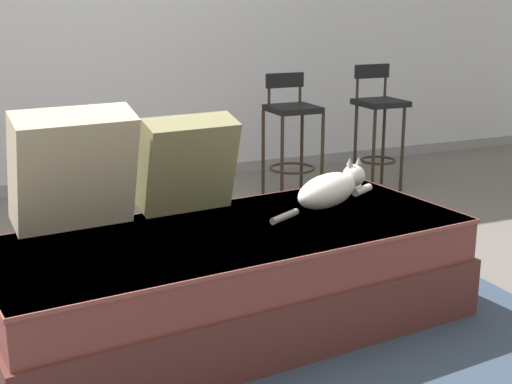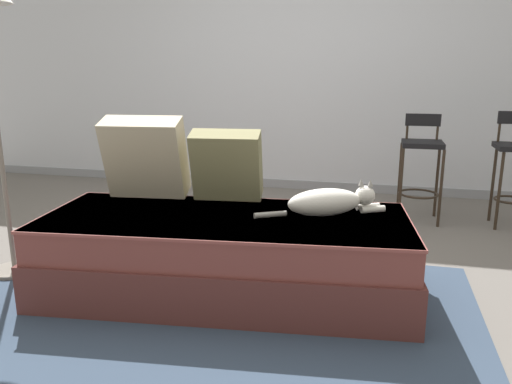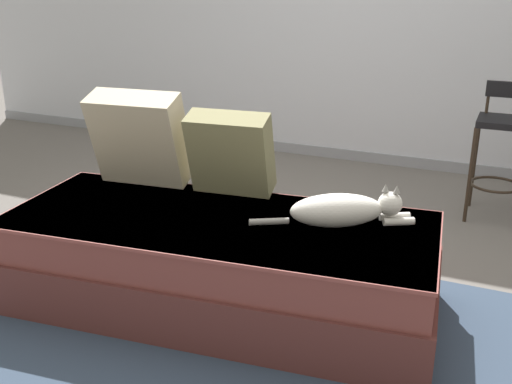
{
  "view_description": "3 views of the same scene",
  "coord_description": "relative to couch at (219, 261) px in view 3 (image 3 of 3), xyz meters",
  "views": [
    {
      "loc": [
        -1.04,
        -3.0,
        1.38
      ],
      "look_at": [
        0.15,
        -0.3,
        0.57
      ],
      "focal_mm": 50.0,
      "sensor_mm": 36.0,
      "label": 1
    },
    {
      "loc": [
        0.79,
        -2.9,
        1.23
      ],
      "look_at": [
        0.15,
        -0.3,
        0.57
      ],
      "focal_mm": 35.0,
      "sensor_mm": 36.0,
      "label": 2
    },
    {
      "loc": [
        1.2,
        -2.67,
        1.52
      ],
      "look_at": [
        0.15,
        -0.3,
        0.57
      ],
      "focal_mm": 42.0,
      "sensor_mm": 36.0,
      "label": 3
    }
  ],
  "objects": [
    {
      "name": "wall_back_panel",
      "position": [
        0.0,
        2.65,
        1.07
      ],
      "size": [
        8.0,
        0.1,
        2.6
      ],
      "primitive_type": "cube",
      "color": "silver",
      "rests_on": "ground"
    },
    {
      "name": "couch",
      "position": [
        0.0,
        0.0,
        0.0
      ],
      "size": [
        2.1,
        1.06,
        0.45
      ],
      "color": "brown",
      "rests_on": "ground"
    },
    {
      "name": "throw_pillow_middle",
      "position": [
        -0.08,
        0.32,
        0.44
      ],
      "size": [
        0.44,
        0.3,
        0.44
      ],
      "color": "#847F56",
      "rests_on": "couch"
    },
    {
      "name": "bar_stool_near_window",
      "position": [
        1.14,
        1.73,
        0.28
      ],
      "size": [
        0.33,
        0.33,
        0.87
      ],
      "color": "#2D2319",
      "rests_on": "ground"
    },
    {
      "name": "ground_plane",
      "position": [
        0.0,
        0.4,
        -0.23
      ],
      "size": [
        16.0,
        16.0,
        0.0
      ],
      "primitive_type": "plane",
      "color": "#66605B",
      "rests_on": "ground"
    },
    {
      "name": "throw_pillow_corner",
      "position": [
        -0.59,
        0.26,
        0.48
      ],
      "size": [
        0.51,
        0.36,
        0.51
      ],
      "color": "beige",
      "rests_on": "couch"
    },
    {
      "name": "wall_baseboard_trim",
      "position": [
        0.0,
        2.6,
        -0.18
      ],
      "size": [
        8.0,
        0.02,
        0.09
      ],
      "primitive_type": "cube",
      "color": "gray",
      "rests_on": "ground"
    },
    {
      "name": "area_rug",
      "position": [
        0.0,
        -0.3,
        -0.22
      ],
      "size": [
        2.72,
        1.95,
        0.01
      ],
      "primitive_type": "cube",
      "color": "#334256",
      "rests_on": "ground"
    },
    {
      "name": "cat",
      "position": [
        0.55,
        0.16,
        0.3
      ],
      "size": [
        0.69,
        0.39,
        0.19
      ],
      "color": "white",
      "rests_on": "couch"
    }
  ]
}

